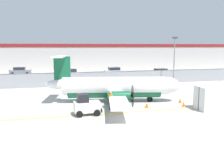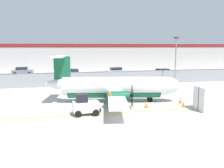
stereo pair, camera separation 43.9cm
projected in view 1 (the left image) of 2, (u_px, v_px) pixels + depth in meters
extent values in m
plane|color=#BCB7AD|center=(143.00, 118.00, 20.65)|extent=(140.00, 140.00, 0.00)
cube|color=yellow|center=(135.00, 112.00, 22.57)|extent=(84.00, 0.20, 0.01)
cube|color=gray|center=(100.00, 79.00, 37.78)|extent=(98.00, 0.04, 2.00)
cylinder|color=slate|center=(100.00, 72.00, 37.62)|extent=(98.00, 0.10, 0.10)
cube|color=#38383A|center=(89.00, 76.00, 48.95)|extent=(98.00, 17.00, 0.12)
cube|color=#BCB7B2|center=(78.00, 56.00, 66.23)|extent=(91.00, 8.00, 6.50)
cube|color=maroon|center=(80.00, 45.00, 61.96)|extent=(91.00, 0.20, 0.80)
cylinder|color=white|center=(114.00, 86.00, 26.27)|extent=(10.97, 4.00, 1.90)
ellipsoid|color=white|center=(168.00, 85.00, 26.52)|extent=(2.80, 2.26, 1.80)
ellipsoid|color=white|center=(60.00, 84.00, 25.98)|extent=(3.20, 1.63, 1.05)
cylinder|color=#145938|center=(114.00, 91.00, 26.34)|extent=(9.80, 3.37, 1.48)
cube|color=white|center=(115.00, 91.00, 26.35)|extent=(4.72, 16.00, 0.18)
cylinder|color=#145938|center=(116.00, 87.00, 28.93)|extent=(2.33, 1.32, 0.90)
cone|color=black|center=(126.00, 87.00, 28.98)|extent=(0.53, 0.52, 0.44)
cylinder|color=#262626|center=(127.00, 87.00, 28.99)|extent=(0.45, 2.07, 2.10)
cylinder|color=#145938|center=(119.00, 96.00, 23.80)|extent=(2.33, 1.32, 0.90)
cone|color=black|center=(131.00, 96.00, 23.85)|extent=(0.53, 0.52, 0.44)
cylinder|color=#262626|center=(132.00, 96.00, 23.85)|extent=(0.45, 2.07, 2.10)
cube|color=#145938|center=(62.00, 71.00, 25.79)|extent=(1.70, 0.51, 3.10)
cube|color=white|center=(60.00, 56.00, 25.56)|extent=(2.03, 4.92, 0.14)
cylinder|color=#59595B|center=(150.00, 94.00, 26.58)|extent=(0.16, 0.16, 0.97)
cylinder|color=black|center=(150.00, 99.00, 26.65)|extent=(0.63, 0.33, 0.60)
cylinder|color=#59595B|center=(111.00, 91.00, 28.57)|extent=(0.16, 0.16, 0.90)
cylinder|color=black|center=(111.00, 95.00, 28.64)|extent=(0.79, 0.37, 0.76)
cylinder|color=#59595B|center=(112.00, 99.00, 24.21)|extent=(0.16, 0.16, 0.90)
cylinder|color=black|center=(112.00, 103.00, 24.27)|extent=(0.79, 0.37, 0.76)
cube|color=silver|center=(87.00, 107.00, 21.43)|extent=(2.25, 1.19, 0.90)
cube|color=black|center=(83.00, 98.00, 21.21)|extent=(0.94, 1.04, 0.70)
cube|color=black|center=(100.00, 109.00, 21.79)|extent=(0.21, 1.11, 0.30)
cylinder|color=black|center=(94.00, 110.00, 22.27)|extent=(0.57, 0.20, 0.56)
cylinder|color=black|center=(97.00, 113.00, 21.13)|extent=(0.57, 0.20, 0.56)
cylinder|color=black|center=(77.00, 111.00, 21.85)|extent=(0.57, 0.20, 0.56)
cylinder|color=black|center=(80.00, 114.00, 20.71)|extent=(0.57, 0.20, 0.56)
cylinder|color=#191E4C|center=(110.00, 105.00, 23.32)|extent=(0.23, 0.23, 0.85)
cylinder|color=#191E4C|center=(111.00, 105.00, 23.49)|extent=(0.23, 0.23, 0.85)
cylinder|color=orange|center=(111.00, 97.00, 23.30)|extent=(0.48, 0.48, 0.60)
cylinder|color=orange|center=(109.00, 97.00, 23.11)|extent=(0.14, 0.14, 0.55)
cylinder|color=orange|center=(112.00, 97.00, 23.48)|extent=(0.14, 0.14, 0.55)
sphere|color=tan|center=(111.00, 93.00, 23.23)|extent=(0.22, 0.22, 0.22)
cube|color=silver|center=(211.00, 98.00, 23.16)|extent=(2.50, 2.12, 2.20)
cube|color=#333338|center=(211.00, 98.00, 23.16)|extent=(2.44, 0.20, 2.20)
cube|color=orange|center=(157.00, 95.00, 30.38)|extent=(0.36, 0.36, 0.04)
cone|color=orange|center=(158.00, 92.00, 30.33)|extent=(0.28, 0.28, 0.60)
cylinder|color=white|center=(158.00, 92.00, 30.32)|extent=(0.17, 0.17, 0.08)
cube|color=orange|center=(180.00, 103.00, 26.14)|extent=(0.36, 0.36, 0.04)
cone|color=orange|center=(180.00, 100.00, 26.09)|extent=(0.28, 0.28, 0.60)
cylinder|color=white|center=(180.00, 99.00, 26.08)|extent=(0.17, 0.17, 0.08)
cube|color=orange|center=(184.00, 106.00, 24.51)|extent=(0.36, 0.36, 0.04)
cone|color=orange|center=(184.00, 103.00, 24.47)|extent=(0.28, 0.28, 0.60)
cylinder|color=white|center=(184.00, 102.00, 24.45)|extent=(0.17, 0.17, 0.08)
cube|color=orange|center=(147.00, 107.00, 24.12)|extent=(0.36, 0.36, 0.04)
cone|color=orange|center=(147.00, 104.00, 24.07)|extent=(0.28, 0.28, 0.60)
cylinder|color=white|center=(147.00, 103.00, 24.06)|extent=(0.17, 0.17, 0.08)
cube|color=gray|center=(20.00, 72.00, 50.90)|extent=(4.28, 1.92, 0.80)
cube|color=#262D38|center=(19.00, 68.00, 50.77)|extent=(2.28, 1.68, 0.56)
cylinder|color=black|center=(28.00, 73.00, 52.09)|extent=(0.61, 0.23, 0.60)
cylinder|color=black|center=(27.00, 74.00, 50.34)|extent=(0.61, 0.23, 0.60)
cylinder|color=black|center=(14.00, 73.00, 51.56)|extent=(0.61, 0.23, 0.60)
cylinder|color=black|center=(12.00, 74.00, 49.82)|extent=(0.61, 0.23, 0.60)
cube|color=silver|center=(71.00, 74.00, 46.74)|extent=(4.37, 2.16, 0.80)
cube|color=#262D38|center=(70.00, 70.00, 46.59)|extent=(2.36, 1.80, 0.56)
cylinder|color=black|center=(77.00, 75.00, 48.10)|extent=(0.62, 0.27, 0.60)
cylinder|color=black|center=(79.00, 76.00, 46.44)|extent=(0.62, 0.27, 0.60)
cylinder|color=black|center=(63.00, 75.00, 47.14)|extent=(0.62, 0.27, 0.60)
cylinder|color=black|center=(64.00, 77.00, 45.47)|extent=(0.62, 0.27, 0.60)
cube|color=silver|center=(115.00, 72.00, 50.44)|extent=(4.25, 1.83, 0.80)
cube|color=#262D38|center=(114.00, 69.00, 50.30)|extent=(2.25, 1.63, 0.56)
cylinder|color=black|center=(120.00, 73.00, 51.72)|extent=(0.61, 0.22, 0.60)
cylinder|color=black|center=(123.00, 74.00, 50.01)|extent=(0.61, 0.22, 0.60)
cylinder|color=black|center=(107.00, 73.00, 50.97)|extent=(0.61, 0.22, 0.60)
cylinder|color=black|center=(109.00, 74.00, 49.26)|extent=(0.61, 0.22, 0.60)
cube|color=black|center=(161.00, 73.00, 47.73)|extent=(4.36, 2.15, 0.80)
cube|color=#262D38|center=(161.00, 70.00, 47.58)|extent=(2.36, 1.79, 0.56)
cylinder|color=black|center=(165.00, 74.00, 49.10)|extent=(0.62, 0.26, 0.60)
cylinder|color=black|center=(170.00, 75.00, 47.43)|extent=(0.62, 0.26, 0.60)
cylinder|color=black|center=(152.00, 75.00, 48.14)|extent=(0.62, 0.26, 0.60)
cylinder|color=black|center=(157.00, 76.00, 46.47)|extent=(0.62, 0.26, 0.60)
cylinder|color=slate|center=(174.00, 62.00, 37.89)|extent=(0.16, 0.16, 7.00)
cube|color=#333333|center=(175.00, 38.00, 37.35)|extent=(0.70, 0.30, 0.24)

